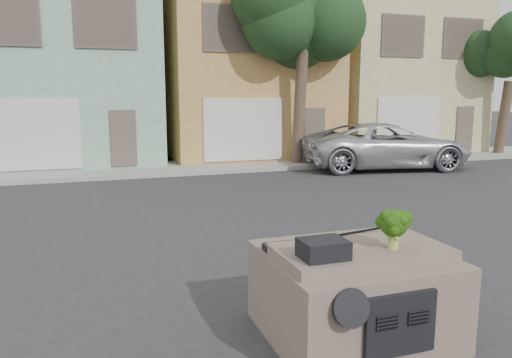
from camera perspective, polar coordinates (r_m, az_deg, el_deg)
ground_plane at (r=8.81m, az=1.01°, el=-8.89°), size 120.00×120.00×0.00m
sidewalk at (r=18.77m, az=-10.07°, el=1.20°), size 40.00×3.00×0.15m
townhouse_mint at (r=22.37m, az=-21.12°, el=11.57°), size 7.20×8.20×7.55m
townhouse_tan at (r=23.39m, az=-2.02°, el=12.09°), size 7.20×8.20×7.55m
townhouse_beige at (r=26.58m, az=13.95°, el=11.54°), size 7.20×8.20×7.55m
silver_pickup at (r=19.56m, az=14.54°, el=1.16°), size 6.64×3.91×1.73m
tree_near at (r=19.37m, az=5.11°, el=13.96°), size 4.40×4.00×8.50m
tree_far at (r=25.11m, az=26.66°, el=9.15°), size 3.20×3.00×6.00m
car_dashboard at (r=6.07m, az=11.03°, el=-12.28°), size 2.00×1.80×1.12m
instrument_hump at (r=5.29m, az=7.68°, el=-7.91°), size 0.48×0.38×0.20m
wiper_arm at (r=6.33m, az=11.68°, el=-5.90°), size 0.69×0.15×0.02m
broccoli at (r=5.72m, az=15.46°, el=-5.48°), size 0.53×0.53×0.46m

